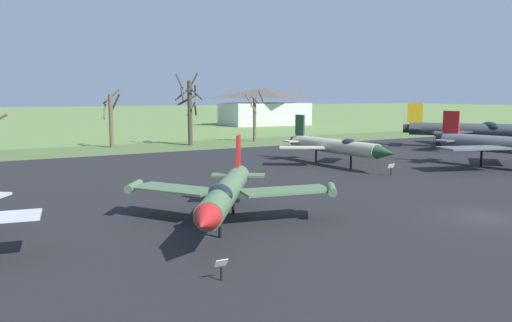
{
  "coord_description": "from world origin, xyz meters",
  "views": [
    {
      "loc": [
        -24.53,
        -17.55,
        6.79
      ],
      "look_at": [
        -4.94,
        17.23,
        1.56
      ],
      "focal_mm": 35.4,
      "sensor_mm": 36.0,
      "label": 1
    }
  ],
  "objects_px": {
    "jet_fighter_rear_right": "(226,192)",
    "visitor_building": "(264,107)",
    "info_placard_rear_right": "(221,268)",
    "info_placard_rear_left": "(391,168)",
    "jet_fighter_rear_left": "(336,146)",
    "jet_fighter_rear_center": "(468,129)"
  },
  "relations": [
    {
      "from": "jet_fighter_rear_left",
      "to": "info_placard_rear_left",
      "type": "height_order",
      "value": "jet_fighter_rear_left"
    },
    {
      "from": "info_placard_rear_left",
      "to": "jet_fighter_rear_right",
      "type": "distance_m",
      "value": 20.8
    },
    {
      "from": "jet_fighter_rear_center",
      "to": "visitor_building",
      "type": "relative_size",
      "value": 0.75
    },
    {
      "from": "jet_fighter_rear_left",
      "to": "info_placard_rear_right",
      "type": "xyz_separation_m",
      "value": [
        -22.5,
        -21.81,
        -1.45
      ]
    },
    {
      "from": "jet_fighter_rear_center",
      "to": "jet_fighter_rear_left",
      "type": "height_order",
      "value": "jet_fighter_rear_center"
    },
    {
      "from": "info_placard_rear_right",
      "to": "info_placard_rear_left",
      "type": "bearing_deg",
      "value": 33.0
    },
    {
      "from": "jet_fighter_rear_right",
      "to": "info_placard_rear_right",
      "type": "height_order",
      "value": "jet_fighter_rear_right"
    },
    {
      "from": "info_placard_rear_right",
      "to": "visitor_building",
      "type": "distance_m",
      "value": 98.69
    },
    {
      "from": "jet_fighter_rear_center",
      "to": "info_placard_rear_left",
      "type": "distance_m",
      "value": 28.26
    },
    {
      "from": "jet_fighter_rear_left",
      "to": "visitor_building",
      "type": "distance_m",
      "value": 68.8
    },
    {
      "from": "jet_fighter_rear_right",
      "to": "info_placard_rear_right",
      "type": "xyz_separation_m",
      "value": [
        -3.56,
        -6.86,
        -1.3
      ]
    },
    {
      "from": "visitor_building",
      "to": "info_placard_rear_left",
      "type": "bearing_deg",
      "value": -112.19
    },
    {
      "from": "jet_fighter_rear_center",
      "to": "info_placard_rear_right",
      "type": "relative_size",
      "value": 17.08
    },
    {
      "from": "jet_fighter_rear_right",
      "to": "visitor_building",
      "type": "distance_m",
      "value": 90.94
    },
    {
      "from": "jet_fighter_rear_left",
      "to": "jet_fighter_rear_right",
      "type": "xyz_separation_m",
      "value": [
        -18.94,
        -14.95,
        -0.15
      ]
    },
    {
      "from": "info_placard_rear_left",
      "to": "jet_fighter_rear_right",
      "type": "height_order",
      "value": "jet_fighter_rear_right"
    },
    {
      "from": "jet_fighter_rear_center",
      "to": "jet_fighter_rear_right",
      "type": "relative_size",
      "value": 1.28
    },
    {
      "from": "info_placard_rear_left",
      "to": "info_placard_rear_right",
      "type": "height_order",
      "value": "info_placard_rear_left"
    },
    {
      "from": "info_placard_rear_left",
      "to": "visitor_building",
      "type": "height_order",
      "value": "visitor_building"
    },
    {
      "from": "jet_fighter_rear_right",
      "to": "info_placard_rear_right",
      "type": "distance_m",
      "value": 7.84
    },
    {
      "from": "info_placard_rear_left",
      "to": "visitor_building",
      "type": "relative_size",
      "value": 0.05
    },
    {
      "from": "jet_fighter_rear_right",
      "to": "info_placard_rear_left",
      "type": "bearing_deg",
      "value": 22.41
    }
  ]
}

